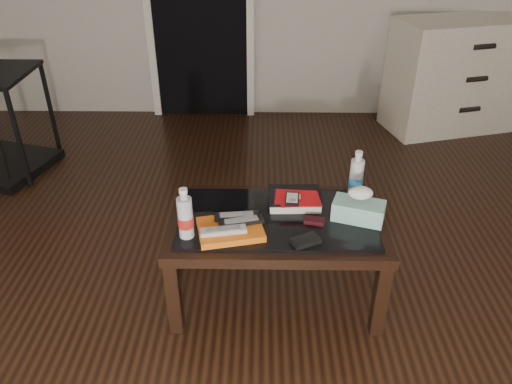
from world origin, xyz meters
TOP-DOWN VIEW (x-y plane):
  - ground at (0.00, 0.00)m, footprint 5.00×5.00m
  - coffee_table at (0.20, 0.11)m, footprint 1.00×0.60m
  - dresser at (1.78, 2.23)m, footprint 1.29×0.79m
  - magazines at (-0.01, -0.01)m, footprint 0.32×0.27m
  - remote_silver at (-0.04, -0.05)m, footprint 0.21×0.09m
  - remote_black_front at (0.04, 0.01)m, footprint 0.21×0.10m
  - remote_black_back at (0.01, 0.06)m, footprint 0.20×0.07m
  - textbook at (0.28, 0.23)m, footprint 0.26×0.21m
  - dvd_mailers at (0.29, 0.21)m, footprint 0.20×0.15m
  - ipod at (0.27, 0.17)m, footprint 0.07×0.11m
  - flip_phone at (0.37, 0.07)m, footprint 0.10×0.06m
  - wallet at (0.32, -0.08)m, footprint 0.14×0.12m
  - water_bottle_left at (-0.20, -0.04)m, footprint 0.08×0.08m
  - water_bottle_right at (0.59, 0.32)m, footprint 0.08×0.08m
  - tissue_box at (0.57, 0.10)m, footprint 0.26×0.19m

SIDE VIEW (x-z plane):
  - ground at x=0.00m, z-range 0.00..0.00m
  - coffee_table at x=0.20m, z-range 0.17..0.63m
  - dresser at x=1.78m, z-range 0.00..0.90m
  - wallet at x=0.32m, z-range 0.46..0.48m
  - flip_phone at x=0.37m, z-range 0.46..0.48m
  - magazines at x=-0.01m, z-range 0.46..0.49m
  - textbook at x=0.28m, z-range 0.46..0.51m
  - remote_silver at x=-0.04m, z-range 0.49..0.51m
  - remote_black_front at x=0.04m, z-range 0.49..0.51m
  - remote_black_back at x=0.01m, z-range 0.49..0.51m
  - tissue_box at x=0.57m, z-range 0.46..0.55m
  - dvd_mailers at x=0.29m, z-range 0.51..0.51m
  - ipod at x=0.27m, z-range 0.51..0.53m
  - water_bottle_left at x=-0.20m, z-range 0.46..0.70m
  - water_bottle_right at x=0.59m, z-range 0.46..0.70m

